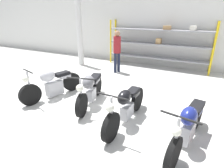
{
  "coord_description": "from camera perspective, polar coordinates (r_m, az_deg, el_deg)",
  "views": [
    {
      "loc": [
        2.04,
        -3.45,
        2.42
      ],
      "look_at": [
        0.0,
        0.4,
        0.7
      ],
      "focal_mm": 28.0,
      "sensor_mm": 36.0,
      "label": 1
    }
  ],
  "objects": [
    {
      "name": "motorcycle_blue",
      "position": [
        3.75,
        23.74,
        -12.14
      ],
      "size": [
        0.68,
        2.12,
        1.0
      ],
      "rotation": [
        0.0,
        0.0,
        -1.75
      ],
      "color": "black",
      "rests_on": "ground_plane"
    },
    {
      "name": "back_wall",
      "position": [
        9.17,
        15.74,
        16.9
      ],
      "size": [
        30.0,
        0.08,
        3.6
      ],
      "color": "silver",
      "rests_on": "ground_plane"
    },
    {
      "name": "motorcycle_black",
      "position": [
        4.09,
        4.59,
        -7.13
      ],
      "size": [
        0.65,
        2.09,
        1.0
      ],
      "rotation": [
        0.0,
        0.0,
        -1.59
      ],
      "color": "black",
      "rests_on": "ground_plane"
    },
    {
      "name": "person_browsing",
      "position": [
        7.75,
        1.68,
        11.59
      ],
      "size": [
        0.44,
        0.44,
        1.82
      ],
      "rotation": [
        0.0,
        0.0,
        2.61
      ],
      "color": "#1E2338",
      "rests_on": "ground_plane"
    },
    {
      "name": "motorcycle_silver",
      "position": [
        5.71,
        -18.89,
        0.04
      ],
      "size": [
        0.75,
        2.01,
        1.02
      ],
      "rotation": [
        0.0,
        0.0,
        -1.82
      ],
      "color": "black",
      "rests_on": "ground_plane"
    },
    {
      "name": "ground_plane",
      "position": [
        4.68,
        -2.33,
        -9.6
      ],
      "size": [
        30.0,
        30.0,
        0.0
      ],
      "primitive_type": "plane",
      "color": "silver"
    },
    {
      "name": "support_pillar",
      "position": [
        9.09,
        -10.66,
        17.27
      ],
      "size": [
        0.28,
        0.28,
        3.6
      ],
      "color": "silver",
      "rests_on": "ground_plane"
    },
    {
      "name": "shelving_rack",
      "position": [
        8.87,
        14.87,
        12.76
      ],
      "size": [
        4.88,
        0.63,
        2.21
      ],
      "color": "yellow",
      "rests_on": "ground_plane"
    },
    {
      "name": "motorcycle_grey",
      "position": [
        4.98,
        -7.1,
        -1.5
      ],
      "size": [
        0.83,
        1.93,
        1.03
      ],
      "rotation": [
        0.0,
        0.0,
        -1.3
      ],
      "color": "black",
      "rests_on": "ground_plane"
    }
  ]
}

